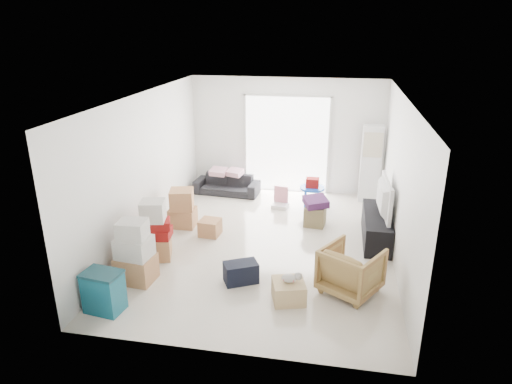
{
  "coord_description": "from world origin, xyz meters",
  "views": [
    {
      "loc": [
        1.2,
        -7.46,
        3.82
      ],
      "look_at": [
        -0.22,
        0.2,
        0.95
      ],
      "focal_mm": 32.0,
      "sensor_mm": 36.0,
      "label": 1
    }
  ],
  "objects_px": {
    "ac_tower": "(371,164)",
    "kids_table": "(312,187)",
    "wood_crate": "(289,291)",
    "television": "(378,210)",
    "sofa": "(227,182)",
    "ottoman": "(315,216)",
    "armchair": "(351,268)",
    "tv_console": "(376,227)",
    "storage_bins": "(104,291)"
  },
  "relations": [
    {
      "from": "ottoman",
      "to": "kids_table",
      "type": "height_order",
      "value": "kids_table"
    },
    {
      "from": "armchair",
      "to": "storage_bins",
      "type": "height_order",
      "value": "armchair"
    },
    {
      "from": "armchair",
      "to": "kids_table",
      "type": "distance_m",
      "value": 3.39
    },
    {
      "from": "sofa",
      "to": "ottoman",
      "type": "xyz_separation_m",
      "value": [
        2.18,
        -1.46,
        -0.1
      ]
    },
    {
      "from": "tv_console",
      "to": "ottoman",
      "type": "bearing_deg",
      "value": 157.61
    },
    {
      "from": "television",
      "to": "storage_bins",
      "type": "height_order",
      "value": "television"
    },
    {
      "from": "ac_tower",
      "to": "wood_crate",
      "type": "xyz_separation_m",
      "value": [
        -1.33,
        -4.37,
        -0.72
      ]
    },
    {
      "from": "television",
      "to": "ottoman",
      "type": "bearing_deg",
      "value": 64.73
    },
    {
      "from": "television",
      "to": "wood_crate",
      "type": "relative_size",
      "value": 2.56
    },
    {
      "from": "sofa",
      "to": "ottoman",
      "type": "height_order",
      "value": "sofa"
    },
    {
      "from": "armchair",
      "to": "storage_bins",
      "type": "bearing_deg",
      "value": 49.32
    },
    {
      "from": "armchair",
      "to": "kids_table",
      "type": "height_order",
      "value": "armchair"
    },
    {
      "from": "storage_bins",
      "to": "kids_table",
      "type": "relative_size",
      "value": 0.9
    },
    {
      "from": "tv_console",
      "to": "armchair",
      "type": "bearing_deg",
      "value": -104.66
    },
    {
      "from": "television",
      "to": "armchair",
      "type": "height_order",
      "value": "armchair"
    },
    {
      "from": "ottoman",
      "to": "kids_table",
      "type": "bearing_deg",
      "value": 97.99
    },
    {
      "from": "sofa",
      "to": "wood_crate",
      "type": "distance_m",
      "value": 4.66
    },
    {
      "from": "storage_bins",
      "to": "wood_crate",
      "type": "xyz_separation_m",
      "value": [
        2.52,
        0.72,
        -0.15
      ]
    },
    {
      "from": "wood_crate",
      "to": "sofa",
      "type": "bearing_deg",
      "value": 115.07
    },
    {
      "from": "television",
      "to": "ac_tower",
      "type": "bearing_deg",
      "value": -1.51
    },
    {
      "from": "ac_tower",
      "to": "sofa",
      "type": "relative_size",
      "value": 1.14
    },
    {
      "from": "storage_bins",
      "to": "ottoman",
      "type": "relative_size",
      "value": 1.53
    },
    {
      "from": "ac_tower",
      "to": "kids_table",
      "type": "height_order",
      "value": "ac_tower"
    },
    {
      "from": "kids_table",
      "to": "storage_bins",
      "type": "bearing_deg",
      "value": -120.48
    },
    {
      "from": "kids_table",
      "to": "wood_crate",
      "type": "xyz_separation_m",
      "value": [
        -0.08,
        -3.7,
        -0.33
      ]
    },
    {
      "from": "armchair",
      "to": "wood_crate",
      "type": "distance_m",
      "value": 1.0
    },
    {
      "from": "ottoman",
      "to": "tv_console",
      "type": "bearing_deg",
      "value": -22.39
    },
    {
      "from": "tv_console",
      "to": "kids_table",
      "type": "bearing_deg",
      "value": 132.43
    },
    {
      "from": "sofa",
      "to": "kids_table",
      "type": "relative_size",
      "value": 2.26
    },
    {
      "from": "sofa",
      "to": "kids_table",
      "type": "xyz_separation_m",
      "value": [
        2.05,
        -0.52,
        0.19
      ]
    },
    {
      "from": "ottoman",
      "to": "kids_table",
      "type": "xyz_separation_m",
      "value": [
        -0.13,
        0.94,
        0.29
      ]
    },
    {
      "from": "ac_tower",
      "to": "armchair",
      "type": "xyz_separation_m",
      "value": [
        -0.44,
        -3.96,
        -0.47
      ]
    },
    {
      "from": "tv_console",
      "to": "sofa",
      "type": "xyz_separation_m",
      "value": [
        -3.35,
        1.94,
        0.04
      ]
    },
    {
      "from": "armchair",
      "to": "kids_table",
      "type": "relative_size",
      "value": 1.19
    },
    {
      "from": "tv_console",
      "to": "storage_bins",
      "type": "relative_size",
      "value": 2.58
    },
    {
      "from": "ac_tower",
      "to": "wood_crate",
      "type": "distance_m",
      "value": 4.62
    },
    {
      "from": "ottoman",
      "to": "wood_crate",
      "type": "relative_size",
      "value": 0.87
    },
    {
      "from": "television",
      "to": "ottoman",
      "type": "xyz_separation_m",
      "value": [
        -1.16,
        0.48,
        -0.4
      ]
    },
    {
      "from": "tv_console",
      "to": "storage_bins",
      "type": "xyz_separation_m",
      "value": [
        -3.9,
        -3.0,
        0.04
      ]
    },
    {
      "from": "wood_crate",
      "to": "television",
      "type": "bearing_deg",
      "value": 58.9
    },
    {
      "from": "tv_console",
      "to": "sofa",
      "type": "relative_size",
      "value": 1.03
    },
    {
      "from": "sofa",
      "to": "tv_console",
      "type": "bearing_deg",
      "value": -25.95
    },
    {
      "from": "sofa",
      "to": "storage_bins",
      "type": "relative_size",
      "value": 2.51
    },
    {
      "from": "kids_table",
      "to": "television",
      "type": "bearing_deg",
      "value": -47.57
    },
    {
      "from": "ac_tower",
      "to": "storage_bins",
      "type": "xyz_separation_m",
      "value": [
        -3.85,
        -5.09,
        -0.57
      ]
    },
    {
      "from": "ac_tower",
      "to": "storage_bins",
      "type": "distance_m",
      "value": 6.41
    },
    {
      "from": "ottoman",
      "to": "armchair",
      "type": "bearing_deg",
      "value": -74.05
    },
    {
      "from": "ac_tower",
      "to": "sofa",
      "type": "distance_m",
      "value": 3.35
    },
    {
      "from": "television",
      "to": "kids_table",
      "type": "distance_m",
      "value": 1.93
    },
    {
      "from": "television",
      "to": "wood_crate",
      "type": "distance_m",
      "value": 2.7
    }
  ]
}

